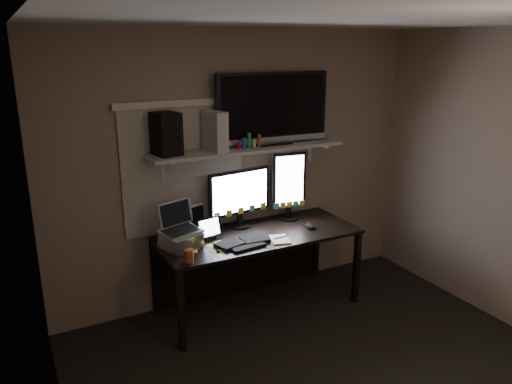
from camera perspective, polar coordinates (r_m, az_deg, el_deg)
ceiling at (r=2.98m, az=13.90°, el=18.81°), size 3.60×3.60×0.00m
back_wall at (r=4.64m, az=-1.85°, el=2.74°), size 3.60×0.00×3.60m
left_wall at (r=2.53m, az=-21.74°, el=-10.77°), size 0.00×3.60×3.60m
window_blinds at (r=4.41m, az=-8.23°, el=2.52°), size 1.10×0.02×1.10m
desk at (r=4.64m, az=-0.41°, el=-6.30°), size 1.80×0.75×0.73m
wall_shelf at (r=4.44m, az=-0.89°, el=4.96°), size 1.80×0.35×0.03m
monitor_landscape at (r=4.56m, az=-1.90°, el=-0.68°), size 0.64×0.15×0.56m
monitor_portrait at (r=4.75m, az=3.78°, el=0.71°), size 0.34×0.11×0.67m
keyboard at (r=4.26m, az=-1.56°, el=-5.71°), size 0.49×0.23×0.03m
mouse at (r=4.62m, az=6.23°, el=-3.89°), size 0.08×0.12×0.04m
notepad at (r=4.33m, az=2.75°, el=-5.44°), size 0.21×0.25×0.01m
tablet at (r=4.33m, az=-5.41°, el=-4.17°), size 0.25×0.14×0.20m
file_sorter at (r=4.52m, az=-7.34°, el=-3.02°), size 0.21×0.14×0.25m
laptop at (r=4.15m, az=-8.64°, el=-3.97°), size 0.40×0.36×0.37m
cup at (r=3.93m, az=-7.67°, el=-7.28°), size 0.08×0.08×0.10m
sticky_notes at (r=4.17m, az=-5.49°, el=-6.47°), size 0.34×0.27×0.00m
tv at (r=4.53m, az=1.90°, el=9.51°), size 1.08×0.24×0.64m
game_console at (r=4.28m, az=-4.72°, el=6.97°), size 0.14×0.30×0.34m
speaker at (r=4.16m, az=-10.24°, el=6.56°), size 0.23×0.26×0.35m
bottles at (r=4.38m, az=-0.79°, el=5.85°), size 0.20×0.07×0.13m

